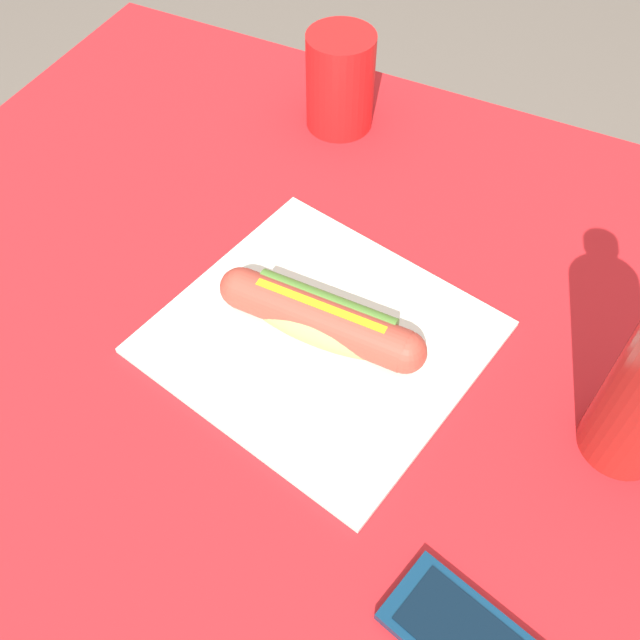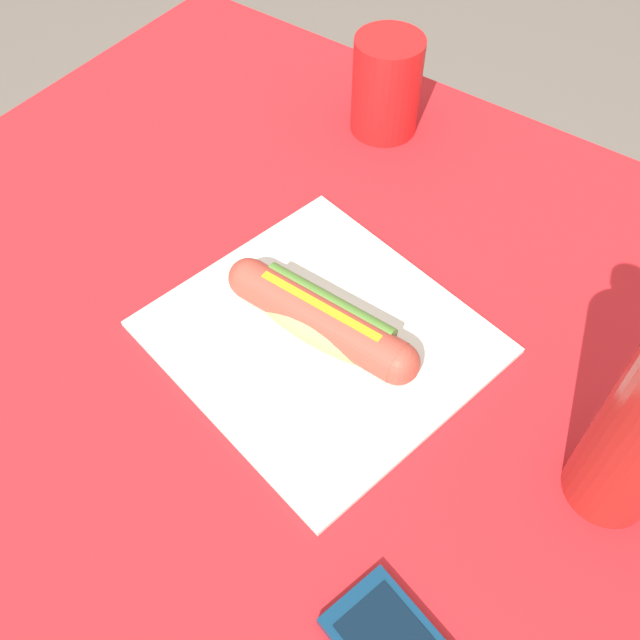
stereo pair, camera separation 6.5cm
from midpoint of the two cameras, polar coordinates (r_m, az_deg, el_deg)
ground_plane at (r=1.36m, az=-3.23°, el=-19.88°), size 6.00×6.00×0.00m
dining_table at (r=0.81m, az=-5.15°, el=-7.13°), size 0.97×0.87×0.75m
paper_wrapper at (r=0.67m, az=-2.77°, el=-1.57°), size 0.33×0.32×0.01m
hot_dog at (r=0.65m, az=-2.82°, el=-0.10°), size 0.21×0.05×0.05m
drinking_cup at (r=0.88m, az=-0.61°, el=18.60°), size 0.08×0.08×0.12m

